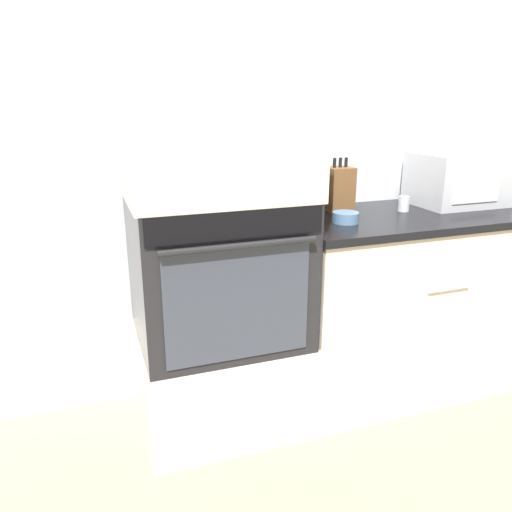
{
  "coord_description": "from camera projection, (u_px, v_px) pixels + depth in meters",
  "views": [
    {
      "loc": [
        -0.88,
        -1.67,
        1.44
      ],
      "look_at": [
        -0.22,
        0.21,
        0.81
      ],
      "focal_mm": 35.0,
      "sensor_mm": 36.0,
      "label": 1
    }
  ],
  "objects": [
    {
      "name": "wall_back",
      "position": [
        270.0,
        139.0,
        2.4
      ],
      "size": [
        8.0,
        0.05,
        2.5
      ],
      "color": "silver",
      "rests_on": "ground_plane"
    },
    {
      "name": "knife_block",
      "position": [
        339.0,
        189.0,
        2.41
      ],
      "size": [
        0.12,
        0.11,
        0.26
      ],
      "color": "brown",
      "rests_on": "counter_unit"
    },
    {
      "name": "bowl",
      "position": [
        346.0,
        217.0,
        2.2
      ],
      "size": [
        0.12,
        0.12,
        0.05
      ],
      "color": "#517599",
      "rests_on": "counter_unit"
    },
    {
      "name": "oven_cabinet_base",
      "position": [
        220.0,
        376.0,
        2.3
      ],
      "size": [
        0.72,
        0.6,
        0.42
      ],
      "color": "beige",
      "rests_on": "ground_plane"
    },
    {
      "name": "wall_oven",
      "position": [
        218.0,
        269.0,
        2.14
      ],
      "size": [
        0.7,
        0.64,
        0.63
      ],
      "color": "black",
      "rests_on": "oven_cabinet_base"
    },
    {
      "name": "microwave",
      "position": [
        458.0,
        179.0,
        2.54
      ],
      "size": [
        0.44,
        0.34,
        0.26
      ],
      "color": "#B2B5BA",
      "rests_on": "counter_unit"
    },
    {
      "name": "condiment_jar_mid",
      "position": [
        404.0,
        204.0,
        2.41
      ],
      "size": [
        0.05,
        0.05,
        0.07
      ],
      "color": "silver",
      "rests_on": "counter_unit"
    },
    {
      "name": "counter_unit",
      "position": [
        404.0,
        300.0,
        2.54
      ],
      "size": [
        1.24,
        0.63,
        0.91
      ],
      "color": "beige",
      "rests_on": "ground_plane"
    },
    {
      "name": "oven_cabinet_upper",
      "position": [
        214.0,
        123.0,
        1.96
      ],
      "size": [
        0.72,
        0.6,
        0.58
      ],
      "color": "beige",
      "rests_on": "wall_oven"
    },
    {
      "name": "ground_plane",
      "position": [
        318.0,
        438.0,
        2.21
      ],
      "size": [
        12.0,
        12.0,
        0.0
      ],
      "primitive_type": "plane",
      "color": "gray"
    },
    {
      "name": "condiment_jar_near",
      "position": [
        346.0,
        196.0,
        2.52
      ],
      "size": [
        0.05,
        0.05,
        0.11
      ],
      "color": "silver",
      "rests_on": "counter_unit"
    }
  ]
}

